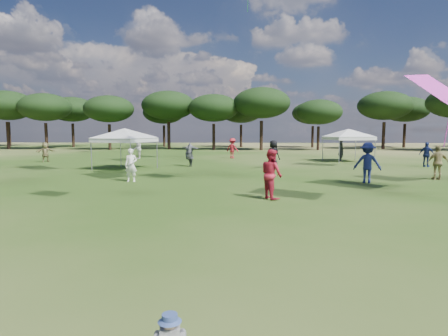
# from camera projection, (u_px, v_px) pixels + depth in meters

# --- Properties ---
(tree_line) EXTENTS (108.78, 17.63, 7.77)m
(tree_line) POSITION_uv_depth(u_px,v_px,m) (253.00, 107.00, 48.35)
(tree_line) COLOR black
(tree_line) RESTS_ON ground
(tent_left) EXTENTS (5.81, 5.81, 2.86)m
(tent_left) POSITION_uv_depth(u_px,v_px,m) (125.00, 130.00, 23.39)
(tent_left) COLOR gray
(tent_left) RESTS_ON ground
(tent_right) EXTENTS (6.05, 6.05, 2.84)m
(tent_right) POSITION_uv_depth(u_px,v_px,m) (348.00, 130.00, 29.11)
(tent_right) COLOR gray
(tent_right) RESTS_ON ground
(festival_crowd) EXTENTS (29.94, 20.22, 1.91)m
(festival_crowd) POSITION_uv_depth(u_px,v_px,m) (193.00, 155.00, 23.34)
(festival_crowd) COLOR white
(festival_crowd) RESTS_ON ground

